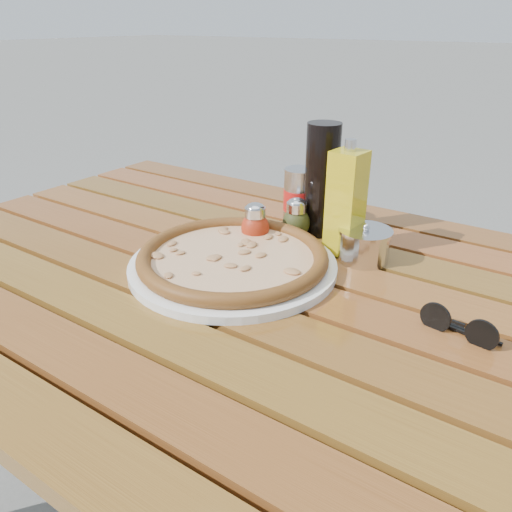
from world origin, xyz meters
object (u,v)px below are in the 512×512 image
Objects in this scene: dark_bottle at (322,180)px; parmesan_tin at (364,244)px; oregano_shaker at (296,219)px; pepper_shaker at (255,224)px; pizza at (233,257)px; olive_oil_cruet at (346,203)px; plate at (233,265)px; table at (250,314)px; soda_can at (300,198)px; sunglasses at (459,327)px.

dark_bottle reaches higher than parmesan_tin.
parmesan_tin is (0.15, -0.02, -0.01)m from oregano_shaker.
pizza is at bearing -74.58° from pepper_shaker.
plate is at bearing -126.22° from olive_oil_cruet.
olive_oil_cruet is at bearing 64.33° from table.
olive_oil_cruet reaches higher than table.
plate is at bearing -96.11° from oregano_shaker.
olive_oil_cruet reaches higher than parmesan_tin.
soda_can is 0.57× the size of olive_oil_cruet.
table is 0.18m from pepper_shaker.
soda_can reaches higher than parmesan_tin.
soda_can reaches higher than pizza.
soda_can is (-0.01, 0.25, 0.04)m from pizza.
soda_can is 0.16m from olive_oil_cruet.
pizza is 3.56× the size of sunglasses.
table is at bearing -10.38° from pizza.
sunglasses is at bearing -33.14° from olive_oil_cruet.
olive_oil_cruet is 1.69× the size of parmesan_tin.
soda_can reaches higher than oregano_shaker.
table is at bearing -78.88° from soda_can.
soda_can is (-0.03, 0.06, 0.02)m from oregano_shaker.
dark_bottle is (0.03, 0.05, 0.07)m from oregano_shaker.
olive_oil_cruet is at bearing 53.78° from pizza.
table is 0.24m from parmesan_tin.
pepper_shaker is at bearing -123.94° from dark_bottle.
dark_bottle reaches higher than olive_oil_cruet.
olive_oil_cruet is at bearing 155.11° from sunglasses.
soda_can is (-0.05, 0.25, 0.13)m from table.
pepper_shaker is at bearing 120.37° from table.
plate is at bearing -87.68° from soda_can.
table is 11.25× the size of parmesan_tin.
pepper_shaker is (-0.03, 0.11, 0.02)m from pizza.
pepper_shaker is 0.18m from olive_oil_cruet.
plate is 4.39× the size of oregano_shaker.
pepper_shaker is (-0.03, 0.11, 0.03)m from plate.
olive_oil_cruet is at bearing 20.04° from pepper_shaker.
pepper_shaker is 0.74× the size of sunglasses.
pepper_shaker reaches higher than sunglasses.
oregano_shaker is at bearing 96.07° from table.
pizza is at bearing -101.34° from dark_bottle.
dark_bottle is 1.83× the size of soda_can.
soda_can is at bearing 92.32° from plate.
table is 0.22m from oregano_shaker.
plate is 0.23m from olive_oil_cruet.
soda_can is at bearing 115.09° from oregano_shaker.
parmesan_tin is (0.17, 0.16, 0.02)m from plate.
soda_can reaches higher than sunglasses.
table is 0.35m from sunglasses.
soda_can is 0.20m from parmesan_tin.
soda_can is at bearing 151.45° from olive_oil_cruet.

